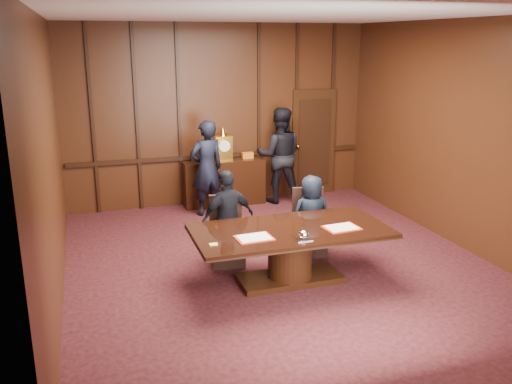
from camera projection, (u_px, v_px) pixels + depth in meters
room at (283, 148)px, 7.56m from camera, size 7.00×7.04×3.50m
sideboard at (224, 181)px, 10.73m from camera, size 1.60×0.45×1.54m
conference_table at (290, 246)px, 7.27m from camera, size 2.62×1.32×0.76m
folder_left at (254, 238)px, 6.84m from camera, size 0.48×0.35×0.02m
folder_right at (342, 228)px, 7.21m from camera, size 0.49×0.37×0.02m
inkstand at (304, 236)px, 6.77m from camera, size 0.20×0.14×0.12m
notepad at (213, 244)px, 6.62m from camera, size 0.10×0.07×0.01m
chair_left at (227, 244)px, 7.94m from camera, size 0.55×0.55×0.99m
chair_right at (309, 234)px, 8.32m from camera, size 0.57×0.57×0.99m
signatory_left at (228, 219)px, 7.75m from camera, size 0.89×0.54×1.42m
signatory_right at (311, 216)px, 8.16m from camera, size 0.63×0.42×1.24m
witness_left at (207, 168)px, 10.01m from camera, size 0.73×0.56×1.78m
witness_right at (279, 155)px, 10.79m from camera, size 1.10×0.96×1.91m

